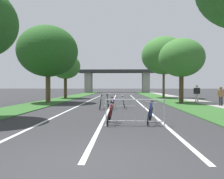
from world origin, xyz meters
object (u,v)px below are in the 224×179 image
object	(u,v)px
bicycle_purple_3	(112,104)
crowd_barrier_nearest	(135,113)
tree_right_oak_near	(181,58)
pedestrian_strolling	(197,92)
tree_left_cypress_far	(65,66)
crowd_barrier_second	(119,101)
bicycle_green_4	(100,104)
tree_left_maple_mid	(48,51)
pedestrian_with_backpack	(221,94)
tree_right_oak_mid	(164,56)
bicycle_red_2	(110,115)
bicycle_black_5	(108,102)
bicycle_silver_1	(124,103)
bicycle_blue_0	(150,114)

from	to	relation	value
bicycle_purple_3	crowd_barrier_nearest	bearing A→B (deg)	-73.01
tree_right_oak_near	pedestrian_strolling	xyz separation A→B (m)	(1.84, 1.29, -3.12)
crowd_barrier_nearest	tree_left_cypress_far	bearing A→B (deg)	111.41
tree_right_oak_near	crowd_barrier_nearest	bearing A→B (deg)	-113.17
crowd_barrier_second	bicycle_green_4	world-z (taller)	crowd_barrier_second
pedestrian_strolling	tree_left_maple_mid	bearing A→B (deg)	12.38
pedestrian_strolling	pedestrian_with_backpack	distance (m)	4.50
pedestrian_strolling	bicycle_purple_3	bearing A→B (deg)	47.43
tree_right_oak_mid	bicycle_red_2	world-z (taller)	tree_right_oak_mid
bicycle_green_4	pedestrian_with_backpack	distance (m)	9.30
pedestrian_with_backpack	pedestrian_strolling	bearing A→B (deg)	88.15
tree_left_cypress_far	tree_right_oak_near	bearing A→B (deg)	-31.62
bicycle_red_2	bicycle_green_4	xyz separation A→B (m)	(-0.92, 5.78, 0.02)
bicycle_red_2	pedestrian_with_backpack	size ratio (longest dim) A/B	1.08
tree_left_maple_mid	bicycle_green_4	distance (m)	8.93
bicycle_red_2	pedestrian_strolling	distance (m)	14.74
crowd_barrier_nearest	bicycle_black_5	bearing A→B (deg)	101.51
crowd_barrier_second	pedestrian_strolling	xyz separation A→B (m)	(7.52, 6.12, 0.50)
pedestrian_strolling	tree_right_oak_near	bearing A→B (deg)	42.76
bicycle_purple_3	bicycle_green_4	distance (m)	0.79
crowd_barrier_nearest	bicycle_silver_1	bearing A→B (deg)	92.67
tree_left_cypress_far	bicycle_black_5	distance (m)	14.15
bicycle_green_4	bicycle_black_5	world-z (taller)	bicycle_black_5
bicycle_silver_1	pedestrian_strolling	xyz separation A→B (m)	(7.16, 5.68, 0.66)
bicycle_green_4	tree_right_oak_mid	bearing A→B (deg)	58.46
pedestrian_strolling	pedestrian_with_backpack	world-z (taller)	pedestrian_strolling
tree_right_oak_mid	bicycle_black_5	size ratio (longest dim) A/B	4.73
crowd_barrier_second	pedestrian_with_backpack	world-z (taller)	pedestrian_with_backpack
crowd_barrier_nearest	pedestrian_strolling	bearing A→B (deg)	62.19
tree_right_oak_mid	bicycle_silver_1	xyz separation A→B (m)	(-5.49, -13.43, -5.25)
crowd_barrier_second	bicycle_red_2	bearing A→B (deg)	-92.83
pedestrian_with_backpack	bicycle_black_5	bearing A→B (deg)	-177.11
tree_left_maple_mid	crowd_barrier_nearest	world-z (taller)	tree_left_maple_mid
tree_left_maple_mid	bicycle_green_4	bearing A→B (deg)	-45.57
bicycle_red_2	tree_left_maple_mid	bearing A→B (deg)	-58.29
pedestrian_with_backpack	tree_right_oak_mid	bearing A→B (deg)	93.70
tree_right_oak_mid	bicycle_black_5	world-z (taller)	tree_right_oak_mid
tree_left_maple_mid	bicycle_red_2	bearing A→B (deg)	-60.72
tree_left_cypress_far	bicycle_green_4	bearing A→B (deg)	-66.63
bicycle_silver_1	bicycle_red_2	xyz separation A→B (m)	(-0.67, -6.79, 0.00)
bicycle_black_5	pedestrian_strolling	size ratio (longest dim) A/B	1.02
tree_left_cypress_far	bicycle_green_4	world-z (taller)	tree_left_cypress_far
bicycle_red_2	tree_left_cypress_far	bearing A→B (deg)	-68.34
bicycle_silver_1	bicycle_green_4	size ratio (longest dim) A/B	0.91
tree_left_cypress_far	bicycle_black_5	bearing A→B (deg)	-63.28
bicycle_red_2	bicycle_green_4	distance (m)	5.86
tree_left_cypress_far	bicycle_purple_3	size ratio (longest dim) A/B	3.39
tree_left_maple_mid	bicycle_blue_0	bearing A→B (deg)	-54.37
crowd_barrier_second	pedestrian_strolling	world-z (taller)	pedestrian_strolling
tree_left_maple_mid	tree_right_oak_mid	distance (m)	15.36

